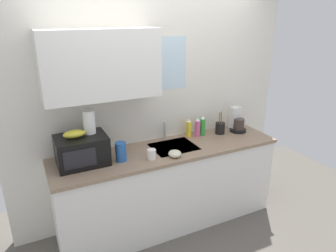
{
  "coord_description": "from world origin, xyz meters",
  "views": [
    {
      "loc": [
        -1.29,
        -2.64,
        2.23
      ],
      "look_at": [
        0.0,
        0.0,
        1.15
      ],
      "focal_mm": 33.17,
      "sensor_mm": 36.0,
      "label": 1
    }
  ],
  "objects": [
    {
      "name": "counter_unit",
      "position": [
        0.0,
        0.0,
        0.46
      ],
      "size": [
        2.39,
        0.63,
        0.9
      ],
      "color": "white",
      "rests_on": "ground"
    },
    {
      "name": "small_bowl",
      "position": [
        -0.02,
        -0.2,
        0.93
      ],
      "size": [
        0.13,
        0.13,
        0.06
      ],
      "primitive_type": "ellipsoid",
      "color": "beige",
      "rests_on": "counter_unit"
    },
    {
      "name": "banana_bunch",
      "position": [
        -0.91,
        0.05,
        1.2
      ],
      "size": [
        0.2,
        0.11,
        0.07
      ],
      "primitive_type": "ellipsoid",
      "color": "gold",
      "rests_on": "microwave"
    },
    {
      "name": "dish_soap_bottle_yellow",
      "position": [
        0.36,
        0.2,
        1.0
      ],
      "size": [
        0.06,
        0.06,
        0.21
      ],
      "color": "yellow",
      "rests_on": "counter_unit"
    },
    {
      "name": "coffee_maker",
      "position": [
        0.96,
        0.11,
        1.0
      ],
      "size": [
        0.19,
        0.21,
        0.28
      ],
      "color": "black",
      "rests_on": "counter_unit"
    },
    {
      "name": "sink_faucet",
      "position": [
        0.08,
        0.24,
        1.0
      ],
      "size": [
        0.03,
        0.03,
        0.21
      ],
      "primitive_type": "cylinder",
      "color": "#B2B5BA",
      "rests_on": "counter_unit"
    },
    {
      "name": "cereal_canister",
      "position": [
        -0.52,
        -0.05,
        0.99
      ],
      "size": [
        0.1,
        0.1,
        0.18
      ],
      "primitive_type": "cylinder",
      "color": "#2659A5",
      "rests_on": "counter_unit"
    },
    {
      "name": "kitchen_wall_assembly",
      "position": [
        -0.12,
        0.31,
        1.37
      ],
      "size": [
        3.16,
        0.42,
        2.5
      ],
      "color": "silver",
      "rests_on": "ground"
    },
    {
      "name": "microwave",
      "position": [
        -0.86,
        0.05,
        1.04
      ],
      "size": [
        0.46,
        0.35,
        0.27
      ],
      "color": "black",
      "rests_on": "counter_unit"
    },
    {
      "name": "dish_soap_bottle_pink",
      "position": [
        0.45,
        0.16,
        1.0
      ],
      "size": [
        0.06,
        0.06,
        0.22
      ],
      "color": "#E55999",
      "rests_on": "counter_unit"
    },
    {
      "name": "mug_white",
      "position": [
        -0.24,
        -0.14,
        0.95
      ],
      "size": [
        0.08,
        0.08,
        0.09
      ],
      "primitive_type": "cylinder",
      "color": "white",
      "rests_on": "counter_unit"
    },
    {
      "name": "dish_soap_bottle_green",
      "position": [
        0.52,
        0.17,
        1.01
      ],
      "size": [
        0.06,
        0.06,
        0.23
      ],
      "color": "green",
      "rests_on": "counter_unit"
    },
    {
      "name": "utensil_crock",
      "position": [
        0.73,
        0.12,
        0.97
      ],
      "size": [
        0.11,
        0.11,
        0.27
      ],
      "color": "black",
      "rests_on": "counter_unit"
    },
    {
      "name": "paper_towel_roll",
      "position": [
        -0.76,
        0.1,
        1.28
      ],
      "size": [
        0.11,
        0.11,
        0.22
      ],
      "primitive_type": "cylinder",
      "color": "white",
      "rests_on": "microwave"
    }
  ]
}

